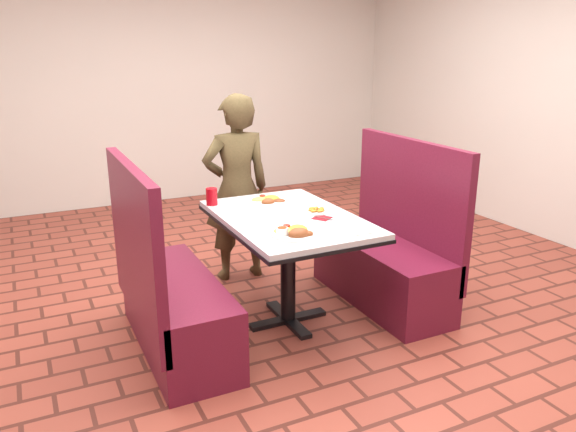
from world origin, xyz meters
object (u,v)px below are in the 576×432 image
at_px(near_dinner_plate, 295,230).
at_px(plantain_plate, 317,211).
at_px(diner_person, 237,189).
at_px(red_tumbler, 212,197).
at_px(far_dinner_plate, 269,199).
at_px(dining_table, 288,230).
at_px(booth_bench_right, 387,257).
at_px(booth_bench_left, 169,299).

relative_size(near_dinner_plate, plantain_plate, 1.62).
height_order(diner_person, red_tumbler, diner_person).
relative_size(diner_person, red_tumbler, 12.55).
bearing_deg(diner_person, plantain_plate, 106.45).
bearing_deg(far_dinner_plate, plantain_plate, -62.44).
height_order(near_dinner_plate, plantain_plate, near_dinner_plate).
bearing_deg(far_dinner_plate, red_tumbler, 161.55).
relative_size(plantain_plate, red_tumbler, 1.53).
bearing_deg(red_tumbler, diner_person, 51.08).
bearing_deg(diner_person, dining_table, 93.72).
relative_size(dining_table, diner_person, 0.83).
relative_size(booth_bench_right, far_dinner_plate, 4.23).
distance_m(booth_bench_right, diner_person, 1.27).
distance_m(dining_table, booth_bench_right, 0.86).
bearing_deg(booth_bench_left, dining_table, 0.00).
relative_size(far_dinner_plate, red_tumbler, 2.44).
relative_size(booth_bench_left, plantain_plate, 6.73).
xyz_separation_m(dining_table, far_dinner_plate, (0.02, 0.34, 0.12)).
xyz_separation_m(booth_bench_right, diner_person, (-0.81, 0.89, 0.40)).
xyz_separation_m(booth_bench_left, diner_person, (0.79, 0.89, 0.40)).
bearing_deg(booth_bench_left, diner_person, 48.54).
height_order(near_dinner_plate, red_tumbler, red_tumbler).
distance_m(dining_table, far_dinner_plate, 0.36).
bearing_deg(booth_bench_left, red_tumbler, 46.40).
bearing_deg(plantain_plate, diner_person, 103.44).
xyz_separation_m(diner_person, red_tumbler, (-0.34, -0.42, 0.08)).
distance_m(diner_person, near_dinner_plate, 1.26).
bearing_deg(diner_person, booth_bench_left, 51.55).
xyz_separation_m(far_dinner_plate, plantain_plate, (0.18, -0.35, -0.01)).
xyz_separation_m(booth_bench_right, far_dinner_plate, (-0.78, 0.34, 0.45)).
height_order(booth_bench_right, far_dinner_plate, booth_bench_right).
distance_m(diner_person, plantain_plate, 0.93).
height_order(diner_person, plantain_plate, diner_person).
xyz_separation_m(booth_bench_left, plantain_plate, (1.00, -0.01, 0.43)).
distance_m(booth_bench_left, diner_person, 1.25).
relative_size(booth_bench_right, near_dinner_plate, 4.15).
relative_size(near_dinner_plate, far_dinner_plate, 1.02).
bearing_deg(near_dinner_plate, booth_bench_left, 151.61).
relative_size(dining_table, red_tumbler, 10.41).
bearing_deg(booth_bench_left, far_dinner_plate, 22.71).
bearing_deg(diner_person, near_dinner_plate, 87.55).
bearing_deg(red_tumbler, near_dinner_plate, -74.96).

